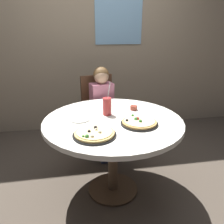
{
  "coord_description": "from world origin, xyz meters",
  "views": [
    {
      "loc": [
        -0.32,
        -1.81,
        1.51
      ],
      "look_at": [
        0.0,
        0.05,
        0.8
      ],
      "focal_mm": 36.51,
      "sensor_mm": 36.0,
      "label": 1
    }
  ],
  "objects": [
    {
      "name": "soda_cup",
      "position": [
        -0.03,
        0.12,
        0.83
      ],
      "size": [
        0.08,
        0.08,
        0.31
      ],
      "color": "#B73333",
      "rests_on": "dining_table"
    },
    {
      "name": "pizza_cheese",
      "position": [
        0.2,
        -0.14,
        0.77
      ],
      "size": [
        0.31,
        0.31,
        0.05
      ],
      "color": "black",
      "rests_on": "dining_table"
    },
    {
      "name": "wall_with_window",
      "position": [
        0.0,
        1.63,
        1.45
      ],
      "size": [
        5.2,
        0.14,
        2.9
      ],
      "color": "gray",
      "rests_on": "ground_plane"
    },
    {
      "name": "chair_wooden",
      "position": [
        -0.02,
        0.87,
        0.53
      ],
      "size": [
        0.48,
        0.48,
        0.95
      ],
      "color": "brown",
      "rests_on": "ground_plane"
    },
    {
      "name": "plate_small",
      "position": [
        -0.29,
        0.04,
        0.76
      ],
      "size": [
        0.18,
        0.18,
        0.01
      ],
      "primitive_type": "cylinder",
      "color": "white",
      "rests_on": "dining_table"
    },
    {
      "name": "dining_table",
      "position": [
        0.0,
        0.0,
        0.65
      ],
      "size": [
        1.21,
        1.21,
        0.75
      ],
      "color": "silver",
      "rests_on": "ground_plane"
    },
    {
      "name": "diner_child",
      "position": [
        0.02,
        0.7,
        0.48
      ],
      "size": [
        0.33,
        0.43,
        1.08
      ],
      "color": "#3F4766",
      "rests_on": "ground_plane"
    },
    {
      "name": "sauce_bowl",
      "position": [
        0.24,
        0.2,
        0.77
      ],
      "size": [
        0.07,
        0.07,
        0.04
      ],
      "primitive_type": "cylinder",
      "color": "brown",
      "rests_on": "dining_table"
    },
    {
      "name": "pizza_veggie",
      "position": [
        -0.19,
        -0.29,
        0.77
      ],
      "size": [
        0.33,
        0.33,
        0.05
      ],
      "color": "black",
      "rests_on": "dining_table"
    },
    {
      "name": "ground_plane",
      "position": [
        0.0,
        0.0,
        0.0
      ],
      "size": [
        8.0,
        8.0,
        0.0
      ],
      "primitive_type": "plane",
      "color": "#4C4238"
    }
  ]
}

